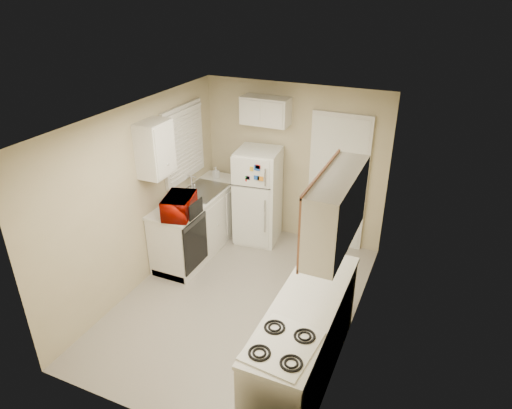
% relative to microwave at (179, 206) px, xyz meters
% --- Properties ---
extents(floor, '(3.80, 3.80, 0.00)m').
position_rel_microwave_xyz_m(floor, '(0.98, -0.25, -1.05)').
color(floor, '#AFA99C').
rests_on(floor, ground).
extents(ceiling, '(3.80, 3.80, 0.00)m').
position_rel_microwave_xyz_m(ceiling, '(0.98, -0.25, 1.35)').
color(ceiling, white).
rests_on(ceiling, floor).
extents(wall_left, '(3.80, 3.80, 0.00)m').
position_rel_microwave_xyz_m(wall_left, '(-0.42, -0.25, 0.15)').
color(wall_left, '#BEB18A').
rests_on(wall_left, floor).
extents(wall_right, '(3.80, 3.80, 0.00)m').
position_rel_microwave_xyz_m(wall_right, '(2.38, -0.25, 0.15)').
color(wall_right, '#BEB18A').
rests_on(wall_right, floor).
extents(wall_back, '(2.80, 2.80, 0.00)m').
position_rel_microwave_xyz_m(wall_back, '(0.98, 1.65, 0.15)').
color(wall_back, '#BEB18A').
rests_on(wall_back, floor).
extents(wall_front, '(2.80, 2.80, 0.00)m').
position_rel_microwave_xyz_m(wall_front, '(0.98, -2.15, 0.15)').
color(wall_front, '#BEB18A').
rests_on(wall_front, floor).
extents(left_counter, '(0.60, 1.80, 0.90)m').
position_rel_microwave_xyz_m(left_counter, '(-0.12, 0.65, -0.60)').
color(left_counter, silver).
rests_on(left_counter, floor).
extents(dishwasher, '(0.03, 0.58, 0.72)m').
position_rel_microwave_xyz_m(dishwasher, '(0.17, 0.05, -0.56)').
color(dishwasher, black).
rests_on(dishwasher, floor).
extents(sink, '(0.54, 0.74, 0.16)m').
position_rel_microwave_xyz_m(sink, '(-0.12, 0.80, -0.19)').
color(sink, gray).
rests_on(sink, left_counter).
extents(microwave, '(0.57, 0.41, 0.34)m').
position_rel_microwave_xyz_m(microwave, '(0.00, 0.00, 0.00)').
color(microwave, '#950A00').
rests_on(microwave, left_counter).
extents(soap_bottle, '(0.11, 0.11, 0.18)m').
position_rel_microwave_xyz_m(soap_bottle, '(-0.17, 1.31, -0.05)').
color(soap_bottle, silver).
rests_on(soap_bottle, left_counter).
extents(window_blinds, '(0.10, 0.98, 1.08)m').
position_rel_microwave_xyz_m(window_blinds, '(-0.38, 0.80, 0.55)').
color(window_blinds, silver).
rests_on(window_blinds, wall_left).
extents(upper_cabinet_left, '(0.30, 0.45, 0.70)m').
position_rel_microwave_xyz_m(upper_cabinet_left, '(-0.27, -0.03, 0.75)').
color(upper_cabinet_left, silver).
rests_on(upper_cabinet_left, wall_left).
extents(refrigerator, '(0.67, 0.66, 1.48)m').
position_rel_microwave_xyz_m(refrigerator, '(0.57, 1.27, -0.31)').
color(refrigerator, white).
rests_on(refrigerator, floor).
extents(cabinet_over_fridge, '(0.70, 0.30, 0.40)m').
position_rel_microwave_xyz_m(cabinet_over_fridge, '(0.58, 1.50, 0.95)').
color(cabinet_over_fridge, silver).
rests_on(cabinet_over_fridge, wall_back).
extents(interior_door, '(0.86, 0.06, 2.08)m').
position_rel_microwave_xyz_m(interior_door, '(1.68, 1.61, -0.03)').
color(interior_door, white).
rests_on(interior_door, floor).
extents(right_counter, '(0.60, 2.00, 0.90)m').
position_rel_microwave_xyz_m(right_counter, '(2.08, -1.05, -0.60)').
color(right_counter, silver).
rests_on(right_counter, floor).
extents(stove, '(0.60, 0.71, 0.80)m').
position_rel_microwave_xyz_m(stove, '(2.08, -1.68, -0.65)').
color(stove, white).
rests_on(stove, floor).
extents(upper_cabinet_right, '(0.30, 1.20, 0.70)m').
position_rel_microwave_xyz_m(upper_cabinet_right, '(2.23, -0.75, 0.75)').
color(upper_cabinet_right, silver).
rests_on(upper_cabinet_right, wall_right).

